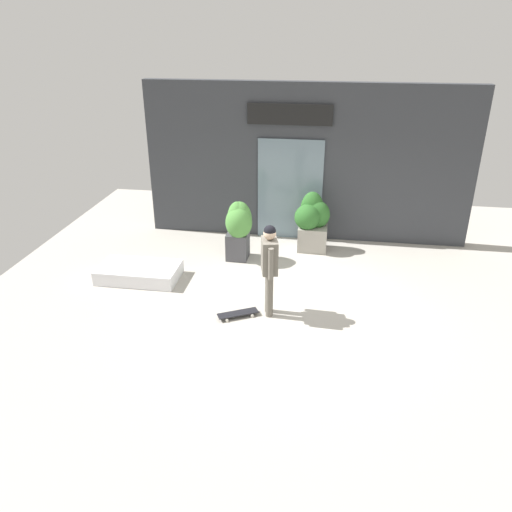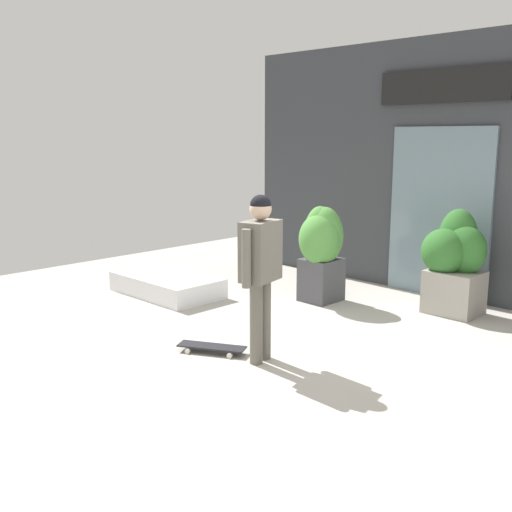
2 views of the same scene
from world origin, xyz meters
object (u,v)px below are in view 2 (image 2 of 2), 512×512
planter_box_left (455,260)px  planter_box_right (321,245)px  skateboarder (260,261)px  skateboard (212,347)px

planter_box_left → planter_box_right: planter_box_left is taller
skateboarder → skateboard: size_ratio=2.31×
skateboard → planter_box_right: planter_box_right is taller
planter_box_right → skateboarder: bearing=-66.4°
skateboarder → planter_box_left: skateboarder is taller
planter_box_left → planter_box_right: bearing=-152.9°
skateboarder → planter_box_right: size_ratio=1.28×
skateboarder → planter_box_right: (-0.94, 2.16, -0.24)m
skateboard → planter_box_right: 2.49m
skateboard → planter_box_right: (-0.42, 2.35, 0.73)m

